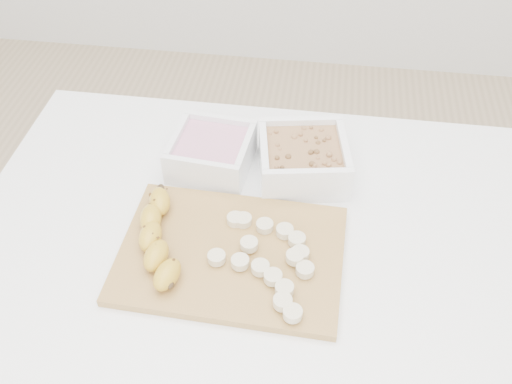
# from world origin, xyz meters

# --- Properties ---
(table) EXTENTS (1.00, 0.70, 0.75)m
(table) POSITION_xyz_m (0.00, 0.00, 0.65)
(table) COLOR white
(table) RESTS_ON ground
(bowl_yogurt) EXTENTS (0.16, 0.16, 0.07)m
(bowl_yogurt) POSITION_xyz_m (-0.10, 0.15, 0.78)
(bowl_yogurt) COLOR white
(bowl_yogurt) RESTS_ON table
(bowl_granola) EXTENTS (0.19, 0.19, 0.07)m
(bowl_granola) POSITION_xyz_m (0.07, 0.15, 0.79)
(bowl_granola) COLOR white
(bowl_granola) RESTS_ON table
(cutting_board) EXTENTS (0.37, 0.27, 0.01)m
(cutting_board) POSITION_xyz_m (-0.03, -0.07, 0.76)
(cutting_board) COLOR #A87940
(cutting_board) RESTS_ON table
(banana) EXTENTS (0.08, 0.22, 0.04)m
(banana) POSITION_xyz_m (-0.15, -0.07, 0.78)
(banana) COLOR gold
(banana) RESTS_ON cutting_board
(banana_slices) EXTENTS (0.17, 0.21, 0.02)m
(banana_slices) POSITION_xyz_m (0.04, -0.08, 0.77)
(banana_slices) COLOR beige
(banana_slices) RESTS_ON cutting_board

